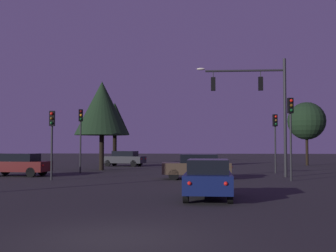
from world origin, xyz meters
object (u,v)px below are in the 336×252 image
Objects in this scene: car_far_lane at (124,158)px; tree_behind_sign at (307,121)px; traffic_light_median at (52,131)px; car_nearside_lane at (208,178)px; car_crossing_left at (197,166)px; tree_center_horizon at (115,119)px; traffic_signal_mast_arm at (261,98)px; traffic_light_corner_left at (291,122)px; traffic_light_corner_right at (81,128)px; car_crossing_right at (18,164)px; traffic_light_far_side at (275,132)px; tree_left_far at (102,108)px.

tree_behind_sign reaches higher than car_far_lane.
traffic_light_median is 0.99× the size of car_nearside_lane.
car_crossing_left is 0.62× the size of tree_center_horizon.
traffic_light_corner_left is (1.25, -3.40, -1.80)m from traffic_signal_mast_arm.
traffic_light_median is (0.18, -6.75, -0.43)m from traffic_light_corner_right.
traffic_light_corner_left is 6.19m from car_crossing_left.
car_crossing_left and car_crossing_right have the same top height.
traffic_light_far_side is 15.02m from tree_behind_sign.
car_crossing_right is (-12.68, 11.88, 0.00)m from car_nearside_lane.
car_far_lane is 0.65× the size of tree_center_horizon.
car_far_lane is (4.42, 15.13, -0.00)m from car_crossing_right.
car_far_lane is 19.44m from tree_behind_sign.
car_nearside_lane is 0.95× the size of car_crossing_right.
car_far_lane is 0.60× the size of tree_left_far.
car_crossing_left is (8.75, -5.08, -2.56)m from traffic_light_corner_right.
car_crossing_left is 0.99× the size of car_crossing_right.
car_crossing_left is at bearing -7.74° from car_crossing_right.
tree_left_far reaches higher than car_nearside_lane.
traffic_signal_mast_arm is at bearing 27.85° from car_crossing_left.
traffic_signal_mast_arm reaches higher than tree_left_far.
car_crossing_right is 0.97× the size of car_far_lane.
traffic_light_corner_left is at bearing -23.64° from traffic_light_corner_right.
tree_behind_sign reaches higher than traffic_light_median.
traffic_light_corner_right is 1.15× the size of car_nearside_lane.
car_nearside_lane is 0.56× the size of tree_left_far.
traffic_light_corner_left is at bearing -91.97° from traffic_light_far_side.
tree_left_far is at bearing 131.03° from car_crossing_left.
car_far_lane is (-8.25, 27.02, 0.00)m from car_nearside_lane.
traffic_light_corner_right reaches higher than traffic_light_median.
car_crossing_left is 0.96× the size of car_far_lane.
car_crossing_right is at bearing -177.85° from traffic_signal_mast_arm.
traffic_light_far_side is 22.40m from tree_center_horizon.
traffic_light_median is at bearing -163.00° from traffic_signal_mast_arm.
tree_center_horizon is (-20.86, 2.17, 0.45)m from tree_behind_sign.
traffic_light_corner_left is 28.00m from tree_center_horizon.
tree_center_horizon reaches higher than traffic_light_corner_right.
traffic_light_far_side is 1.01× the size of car_crossing_left.
traffic_signal_mast_arm is at bearing -29.88° from tree_left_far.
traffic_light_corner_left is at bearing -57.05° from tree_center_horizon.
traffic_light_corner_left is at bearing -69.87° from traffic_signal_mast_arm.
tree_center_horizon reaches higher than car_nearside_lane.
traffic_signal_mast_arm is 1.87× the size of car_nearside_lane.
traffic_light_corner_right reaches higher than car_nearside_lane.
traffic_light_median is at bearing -87.27° from tree_center_horizon.
car_crossing_right is at bearing -106.29° from car_far_lane.
tree_left_far reaches higher than traffic_light_corner_left.
tree_left_far reaches higher than car_crossing_left.
car_crossing_left is (-0.65, 10.25, 0.00)m from car_nearside_lane.
tree_left_far is 13.02m from tree_center_horizon.
car_crossing_right is (-3.28, -3.45, -2.56)m from traffic_light_corner_right.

